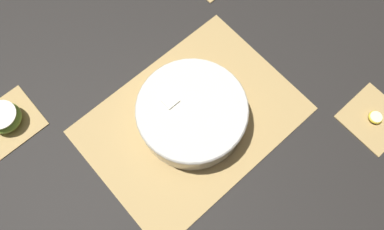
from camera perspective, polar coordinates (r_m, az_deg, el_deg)
The scene contains 7 objects.
ground_plane at distance 0.86m, azimuth -0.00°, elevation -0.81°, with size 6.00×6.00×0.00m, color black.
bamboo_mat_center at distance 0.86m, azimuth -0.00°, elevation -0.74°, with size 0.48×0.35×0.01m.
coaster_mat_near_right at distance 0.96m, azimuth -26.07°, elevation -0.87°, with size 0.13×0.13×0.01m.
coaster_mat_far_left at distance 0.96m, azimuth 26.00°, elevation -0.46°, with size 0.13×0.13×0.01m.
fruit_salad_bowl at distance 0.82m, azimuth -0.00°, elevation 0.33°, with size 0.24×0.24×0.08m.
apple_half at distance 0.94m, azimuth -26.70°, elevation -0.35°, with size 0.08×0.08×0.04m.
banana_coin_single at distance 0.95m, azimuth 26.19°, elevation -0.31°, with size 0.03×0.03×0.01m.
Camera 1 is at (0.20, 0.22, 0.81)m, focal length 35.00 mm.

